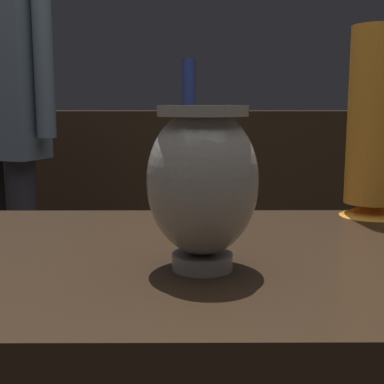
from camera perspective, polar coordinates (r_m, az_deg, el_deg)
back_display_shelf at (r=3.04m, az=-0.40°, el=-0.65°), size 2.60×0.40×0.99m
vase_centerpiece at (r=0.71m, az=0.75°, el=1.17°), size 0.15×0.15×0.22m
vase_tall_behind at (r=1.12m, az=18.78°, el=6.82°), size 0.12×0.12×0.37m
shelf_vase_center at (r=2.95m, az=-0.42°, el=11.28°), size 0.09×0.09×0.28m
shelf_vase_far_left at (r=3.16m, az=-19.89°, el=9.08°), size 0.08×0.08×0.14m
visitor_near_left at (r=2.13m, az=-19.90°, el=7.75°), size 0.44×0.28×1.67m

